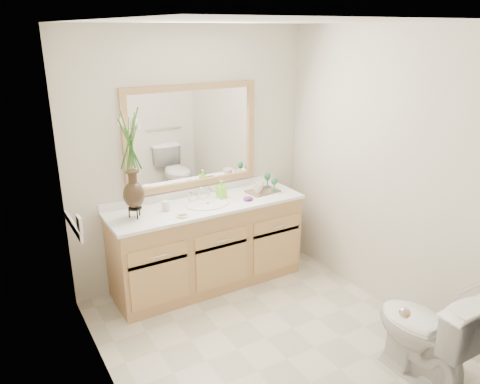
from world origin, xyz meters
TOP-DOWN VIEW (x-y plane):
  - floor at (0.00, 0.00)m, footprint 2.60×2.60m
  - ceiling at (0.00, 0.00)m, footprint 2.40×2.60m
  - wall_back at (0.00, 1.30)m, footprint 2.40×0.02m
  - wall_front at (0.00, -1.30)m, footprint 2.40×0.02m
  - wall_left at (-1.20, 0.00)m, footprint 0.02×2.60m
  - wall_right at (1.20, 0.00)m, footprint 0.02×2.60m
  - vanity at (0.00, 1.01)m, footprint 1.80×0.55m
  - counter at (0.00, 1.01)m, footprint 1.84×0.57m
  - sink at (0.00, 1.00)m, footprint 0.38×0.34m
  - mirror at (0.00, 1.28)m, footprint 1.32×0.04m
  - switch_plate at (-1.19, 0.76)m, footprint 0.02×0.12m
  - door at (-0.30, -1.29)m, footprint 0.80×0.03m
  - toilet at (0.70, -0.92)m, footprint 0.42×0.75m
  - flower_vase at (-0.67, 1.02)m, footprint 0.21×0.21m
  - tumbler at (-0.39, 1.04)m, footprint 0.07×0.07m
  - soap_dish at (-0.32, 0.84)m, footprint 0.11×0.11m
  - soap_bottle at (0.19, 1.08)m, footprint 0.09×0.09m
  - purple_dish at (0.37, 0.89)m, footprint 0.12×0.11m
  - tray at (0.62, 1.02)m, footprint 0.32×0.23m
  - mug_left at (0.54, 0.98)m, footprint 0.11×0.10m
  - mug_right at (0.62, 1.07)m, footprint 0.13×0.13m
  - goblet_front at (0.71, 0.95)m, footprint 0.06×0.06m
  - goblet_back at (0.72, 1.09)m, footprint 0.07×0.07m

SIDE VIEW (x-z plane):
  - floor at x=0.00m, z-range 0.00..0.00m
  - toilet at x=0.70m, z-range 0.00..0.74m
  - vanity at x=0.00m, z-range 0.00..0.80m
  - sink at x=0.00m, z-range 0.66..0.89m
  - counter at x=0.00m, z-range 0.80..0.83m
  - tray at x=0.62m, z-range 0.83..0.85m
  - soap_dish at x=-0.32m, z-range 0.82..0.86m
  - purple_dish at x=0.37m, z-range 0.83..0.87m
  - tumbler at x=-0.39m, z-range 0.83..0.92m
  - mug_right at x=0.62m, z-range 0.85..0.94m
  - mug_left at x=0.54m, z-range 0.85..0.95m
  - soap_bottle at x=0.19m, z-range 0.83..0.99m
  - goblet_front at x=0.71m, z-range 0.87..1.01m
  - goblet_back at x=0.72m, z-range 0.87..1.02m
  - switch_plate at x=-1.19m, z-range 0.92..1.04m
  - door at x=-0.30m, z-range 0.00..2.00m
  - wall_back at x=0.00m, z-range 0.00..2.40m
  - wall_front at x=0.00m, z-range 0.00..2.40m
  - wall_left at x=-1.20m, z-range 0.00..2.40m
  - wall_right at x=1.20m, z-range 0.00..2.40m
  - mirror at x=0.00m, z-range 0.92..1.89m
  - flower_vase at x=-0.67m, z-range 0.98..1.85m
  - ceiling at x=0.00m, z-range 2.39..2.41m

